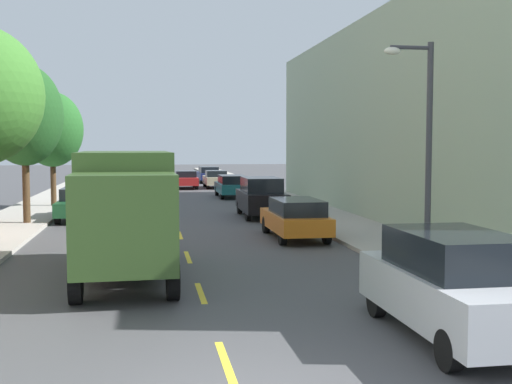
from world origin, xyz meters
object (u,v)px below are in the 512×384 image
Objects in this scene: parked_wagon_navy at (208,174)px; parked_hatchback_burgundy at (109,179)px; parked_suv_black at (261,197)px; parked_wagon_orange at (295,217)px; delivery_box_truck at (125,206)px; moving_red_sedan at (186,179)px; parked_wagon_teal at (231,185)px; parked_suv_silver at (454,284)px; street_lamp at (423,138)px; parked_wagon_white at (114,175)px; parked_wagon_forest at (80,203)px; street_tree_farthest at (52,130)px; parked_sedan_champagne at (216,179)px; street_tree_third at (24,115)px.

parked_hatchback_burgundy is (-8.70, -5.96, -0.05)m from parked_wagon_navy.
parked_suv_black reaches higher than parked_wagon_orange.
delivery_box_truck is 35.44m from moving_red_sedan.
parked_suv_black reaches higher than parked_wagon_teal.
parked_hatchback_burgundy is (-8.58, 43.66, -0.23)m from parked_suv_silver.
street_lamp is 39.80m from parked_hatchback_burgundy.
parked_hatchback_burgundy reaches higher than moving_red_sedan.
parked_wagon_white is (-8.49, 28.93, -0.18)m from parked_suv_black.
delivery_box_truck is 42.66m from parked_wagon_white.
street_lamp is at bearing -9.09° from delivery_box_truck.
street_lamp is 1.28× the size of parked_wagon_forest.
parked_hatchback_burgundy is at bearing 89.99° from parked_wagon_forest.
street_tree_farthest is 1.40× the size of moving_red_sedan.
parked_wagon_forest is 1.00× the size of parked_wagon_orange.
parked_wagon_teal is 1.05× the size of moving_red_sedan.
parked_suv_silver is 1.07× the size of parked_sedan_champagne.
street_lamp is (12.33, -13.12, -1.09)m from street_tree_third.
parked_wagon_forest is at bearing 100.39° from delivery_box_truck.
parked_wagon_white is at bearing 86.01° from street_tree_third.
parked_suv_silver is (-0.00, -20.20, 0.00)m from parked_suv_black.
parked_hatchback_burgundy is at bearing 163.17° from moving_red_sedan.
delivery_box_truck is at bearing -79.61° from parked_wagon_forest.
street_lamp is 1.34× the size of moving_red_sedan.
street_lamp is 1.25× the size of parked_suv_black.
street_lamp is 15.21m from parked_suv_black.
street_tree_farthest is at bearing -96.86° from parked_hatchback_burgundy.
street_tree_third reaches higher than parked_sedan_champagne.
street_tree_farthest is 1.34× the size of parked_wagon_teal.
street_lamp reaches higher than delivery_box_truck.
parked_wagon_white is (2.14, 22.50, -3.54)m from street_tree_farthest.
parked_wagon_orange is (-0.02, -7.47, -0.18)m from parked_suv_black.
street_tree_farthest is (0.00, 8.19, -0.42)m from street_tree_third.
parked_wagon_white is 37.38m from parked_wagon_orange.
street_tree_third reaches higher than delivery_box_truck.
parked_wagon_white is 5.47m from parked_hatchback_burgundy.
parked_wagon_teal is (10.70, 13.76, -3.96)m from street_tree_third.
street_lamp is 36.86m from parked_sedan_champagne.
street_lamp reaches higher than parked_wagon_orange.
parked_hatchback_burgundy is (-8.65, 11.46, -0.05)m from parked_wagon_teal.
parked_suv_silver is 41.87m from moving_red_sedan.
parked_wagon_navy is at bearing 81.87° from delivery_box_truck.
street_tree_third is 26.19m from parked_sedan_champagne.
street_lamp is at bearing -76.91° from parked_wagon_orange.
moving_red_sedan is at bearing 96.41° from parked_suv_black.
parked_suv_silver is 1.02× the size of parked_wagon_orange.
parked_wagon_white is at bearing 129.57° from moving_red_sedan.
parked_hatchback_burgundy is 0.85× the size of parked_wagon_orange.
parked_wagon_white is 28.66m from parked_wagon_forest.
street_lamp is 1.33× the size of parked_sedan_champagne.
delivery_box_truck reaches higher than parked_hatchback_burgundy.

